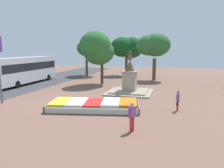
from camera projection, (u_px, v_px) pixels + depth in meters
ground_plane at (67, 104)px, 18.87m from camera, size 84.42×84.42×0.00m
flower_planter at (95, 105)px, 17.17m from camera, size 7.56×4.50×0.68m
statue_monument at (130, 84)px, 23.50m from camera, size 4.74×4.74×4.50m
city_bus at (26, 69)px, 29.63m from camera, size 2.53×11.83×3.62m
pedestrian_with_handbag at (178, 100)px, 16.65m from camera, size 0.26×0.73×1.57m
pedestrian_near_planter at (132, 115)px, 12.40m from camera, size 0.41×0.46×1.71m
kerb_bollard_mid_b at (2, 96)px, 19.57m from camera, size 0.16×0.16×0.99m
park_tree_far_left at (90, 47)px, 38.74m from camera, size 4.94×4.70×6.86m
park_tree_behind_statue at (127, 47)px, 39.11m from camera, size 5.74×4.64×6.89m
park_tree_street_side at (152, 45)px, 32.88m from camera, size 5.14×3.93×7.08m
park_tree_mid_canopy at (97, 49)px, 28.77m from camera, size 4.32×5.06×7.06m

